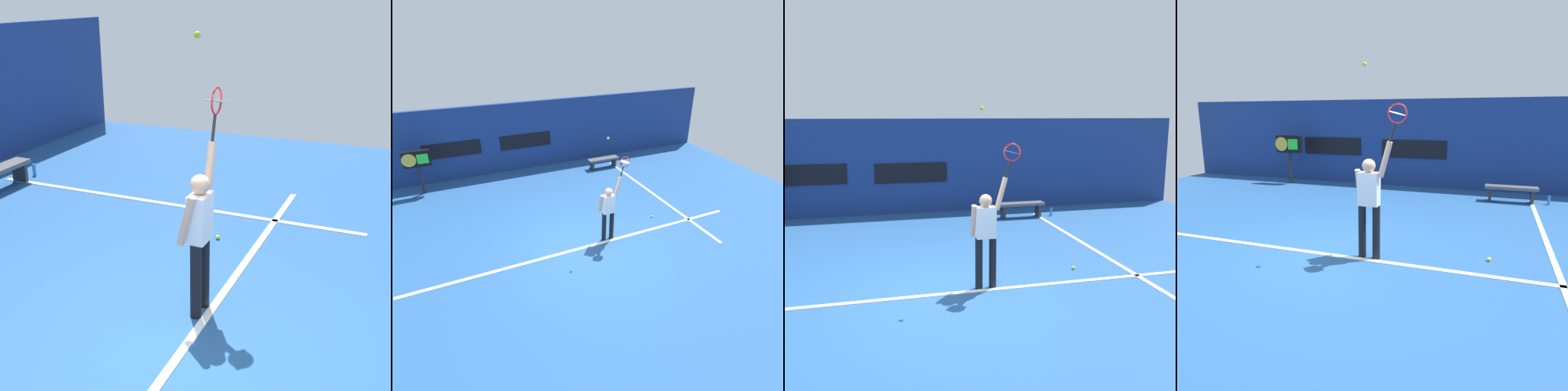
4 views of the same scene
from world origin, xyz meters
TOP-DOWN VIEW (x-y plane):
  - ground_plane at (0.00, 0.00)m, footprint 18.00×18.00m
  - back_wall at (0.00, 6.62)m, footprint 18.00×0.20m
  - sponsor_banner_center at (0.00, 6.50)m, footprint 2.20×0.03m
  - sponsor_banner_portside at (-3.00, 6.50)m, footprint 2.20×0.03m
  - court_baseline at (0.00, -0.04)m, footprint 10.00×0.10m
  - court_sideline at (3.66, 2.00)m, footprint 0.10×7.00m
  - tennis_player at (0.70, 0.09)m, footprint 0.64×0.31m
  - tennis_racket at (1.16, 0.08)m, footprint 0.39×0.27m
  - tennis_ball at (0.63, 0.09)m, footprint 0.07×0.07m
  - court_bench at (3.10, 5.15)m, footprint 1.40×0.36m
  - water_bottle at (4.08, 5.15)m, footprint 0.07×0.07m
  - spare_ball at (2.64, 0.59)m, footprint 0.07×0.07m

SIDE VIEW (x-z plane):
  - ground_plane at x=0.00m, z-range 0.00..0.00m
  - court_baseline at x=0.00m, z-range 0.00..0.01m
  - court_sideline at x=3.66m, z-range 0.00..0.01m
  - spare_ball at x=2.64m, z-range 0.00..0.07m
  - water_bottle at x=4.08m, z-range 0.00..0.24m
  - court_bench at x=3.10m, z-range 0.11..0.56m
  - tennis_player at x=0.70m, z-range 0.02..2.00m
  - sponsor_banner_center at x=0.00m, z-range 0.97..1.57m
  - sponsor_banner_portside at x=-3.00m, z-range 1.00..1.60m
  - back_wall at x=0.00m, z-range 0.00..2.91m
  - tennis_racket at x=1.16m, z-range 2.05..2.68m
  - tennis_ball at x=0.63m, z-range 3.10..3.17m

